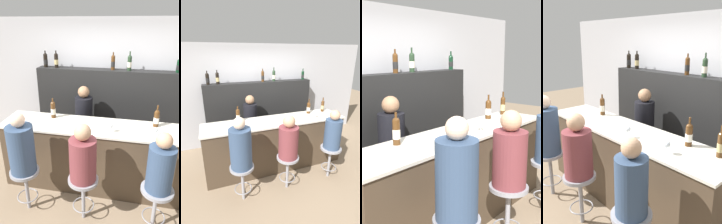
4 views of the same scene
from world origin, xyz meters
The scene contains 15 objects.
wall_back centered at (0.00, 1.69, 1.30)m, with size 6.40×0.05×2.60m.
bar_counter centered at (0.00, 0.31, 0.54)m, with size 2.94×0.66×1.07m.
back_bar_cabinet centered at (0.00, 1.47, 0.84)m, with size 2.75×0.28×1.68m.
wine_bottle_counter_0 centered at (-0.74, 0.48, 1.21)m, with size 0.08×0.08×0.32m.
wine_bottle_counter_1 centered at (0.85, 0.48, 1.20)m, with size 0.08×0.08×0.33m.
wine_bottle_counter_2 centered at (1.23, 0.48, 1.21)m, with size 0.07×0.07×0.33m.
wine_bottle_backbar_2 centered at (0.09, 1.47, 1.82)m, with size 0.07×0.07×0.32m.
wine_bottle_backbar_3 centered at (0.38, 1.47, 1.82)m, with size 0.08×0.08×0.34m.
wine_bottle_backbar_4 centered at (1.23, 1.47, 1.80)m, with size 0.07×0.07×0.29m.
wine_glass_0 centered at (0.22, 0.15, 1.17)m, with size 0.07×0.07×0.14m.
wine_glass_1 centered at (0.82, 0.15, 1.17)m, with size 0.07×0.07×0.14m.
guest_seated_left centered at (-0.86, -0.39, 1.01)m, with size 0.34×0.34×0.84m.
bar_stool_middle centered at (-0.05, -0.39, 0.52)m, with size 0.39×0.39×0.66m.
guest_seated_middle centered at (-0.05, -0.39, 0.98)m, with size 0.34×0.34×0.77m.
bartender centered at (-0.37, 1.03, 0.67)m, with size 0.32×0.32×1.46m.
Camera 3 is at (-2.62, -1.84, 1.97)m, focal length 50.00 mm.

